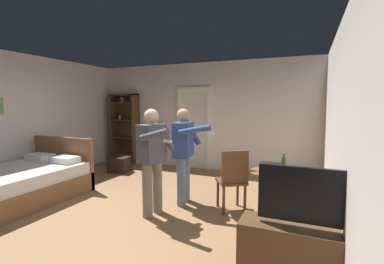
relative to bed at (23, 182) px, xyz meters
name	(u,v)px	position (x,y,z in m)	size (l,w,h in m)	color
ground_plane	(124,213)	(2.03, 0.21, -0.30)	(7.05, 7.05, 0.00)	olive
wall_back	(201,116)	(2.03, 3.47, 1.07)	(6.09, 0.12, 2.75)	silver
wall_right	(347,134)	(5.01, 0.21, 1.07)	(0.12, 6.65, 2.75)	silver
doorway_frame	(194,122)	(1.86, 3.39, 0.92)	(0.93, 0.08, 2.13)	white
bed	(23,182)	(0.00, 0.00, 0.00)	(1.56, 1.98, 1.02)	brown
bookshelf	(125,126)	(-0.22, 3.25, 0.76)	(0.82, 0.32, 1.98)	#4C331E
tv_flatscreen	(307,247)	(4.65, -0.40, 0.01)	(1.29, 0.40, 1.10)	#4C331E
side_table	(273,186)	(4.18, 0.95, 0.17)	(0.71, 0.71, 0.70)	brown
laptop	(272,169)	(4.16, 0.90, 0.45)	(0.36, 0.36, 0.15)	black
bottle_on_table	(284,165)	(4.32, 0.87, 0.52)	(0.06, 0.06, 0.29)	#385417
wooden_chair	(233,178)	(3.57, 0.91, 0.24)	(0.58, 0.58, 0.99)	brown
person_blue_shirt	(153,155)	(2.48, 0.33, 0.63)	(0.68, 0.65, 1.62)	gray
person_striped_shirt	(184,149)	(2.71, 0.96, 0.64)	(0.77, 0.63, 1.62)	slate
suitcase_dark	(119,165)	(0.33, 2.25, -0.12)	(0.46, 0.39, 0.38)	black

